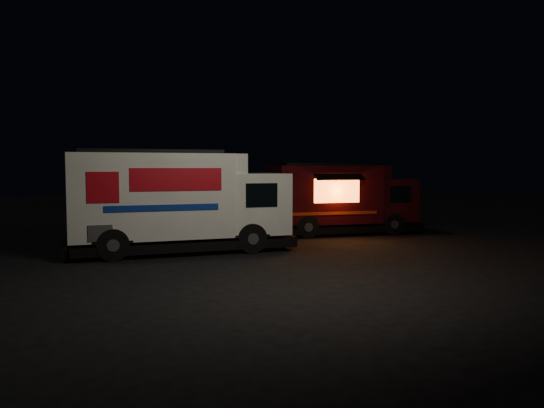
% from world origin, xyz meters
% --- Properties ---
extents(ground, '(80.00, 80.00, 0.00)m').
position_xyz_m(ground, '(0.00, 0.00, 0.00)').
color(ground, black).
rests_on(ground, ground).
extents(white_truck, '(7.24, 3.80, 3.12)m').
position_xyz_m(white_truck, '(-2.42, 2.76, 1.56)').
color(white_truck, silver).
rests_on(white_truck, ground).
extents(red_truck, '(6.33, 3.81, 2.77)m').
position_xyz_m(red_truck, '(4.66, 3.54, 1.39)').
color(red_truck, '#390A0F').
rests_on(red_truck, ground).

